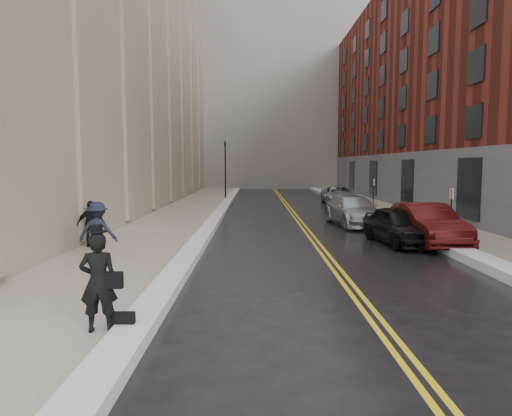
{
  "coord_description": "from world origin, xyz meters",
  "views": [
    {
      "loc": [
        0.03,
        -10.19,
        3.18
      ],
      "look_at": [
        0.06,
        6.23,
        1.6
      ],
      "focal_mm": 32.0,
      "sensor_mm": 36.0,
      "label": 1
    }
  ],
  "objects_px": {
    "car_silver_far": "(339,195)",
    "pedestrian_main": "(98,282)",
    "car_black": "(400,225)",
    "car_maroon": "(426,224)",
    "car_silver_near": "(354,210)",
    "pedestrian_c": "(91,224)",
    "pedestrian_b": "(98,231)"
  },
  "relations": [
    {
      "from": "car_maroon",
      "to": "car_silver_near",
      "type": "xyz_separation_m",
      "value": [
        -1.6,
        5.88,
        -0.05
      ]
    },
    {
      "from": "car_silver_far",
      "to": "pedestrian_main",
      "type": "distance_m",
      "value": 30.14
    },
    {
      "from": "pedestrian_main",
      "to": "car_maroon",
      "type": "bearing_deg",
      "value": -141.39
    },
    {
      "from": "car_silver_far",
      "to": "pedestrian_main",
      "type": "relative_size",
      "value": 2.88
    },
    {
      "from": "car_maroon",
      "to": "car_silver_near",
      "type": "relative_size",
      "value": 0.94
    },
    {
      "from": "pedestrian_main",
      "to": "car_silver_near",
      "type": "bearing_deg",
      "value": -124.07
    },
    {
      "from": "car_black",
      "to": "car_silver_far",
      "type": "relative_size",
      "value": 0.83
    },
    {
      "from": "car_black",
      "to": "pedestrian_main",
      "type": "height_order",
      "value": "pedestrian_main"
    },
    {
      "from": "pedestrian_b",
      "to": "car_black",
      "type": "bearing_deg",
      "value": -158.06
    },
    {
      "from": "pedestrian_main",
      "to": "pedestrian_c",
      "type": "distance_m",
      "value": 9.11
    },
    {
      "from": "car_silver_far",
      "to": "pedestrian_b",
      "type": "height_order",
      "value": "pedestrian_b"
    },
    {
      "from": "pedestrian_main",
      "to": "pedestrian_c",
      "type": "relative_size",
      "value": 1.08
    },
    {
      "from": "car_black",
      "to": "pedestrian_main",
      "type": "relative_size",
      "value": 2.4
    },
    {
      "from": "pedestrian_main",
      "to": "pedestrian_b",
      "type": "height_order",
      "value": "pedestrian_b"
    },
    {
      "from": "car_silver_far",
      "to": "pedestrian_main",
      "type": "bearing_deg",
      "value": -107.67
    },
    {
      "from": "car_maroon",
      "to": "pedestrian_main",
      "type": "height_order",
      "value": "pedestrian_main"
    },
    {
      "from": "pedestrian_c",
      "to": "car_black",
      "type": "bearing_deg",
      "value": 178.39
    },
    {
      "from": "car_black",
      "to": "car_silver_far",
      "type": "distance_m",
      "value": 18.64
    },
    {
      "from": "pedestrian_b",
      "to": "car_silver_far",
      "type": "bearing_deg",
      "value": -115.46
    },
    {
      "from": "car_maroon",
      "to": "car_silver_near",
      "type": "height_order",
      "value": "car_maroon"
    },
    {
      "from": "car_silver_far",
      "to": "pedestrian_b",
      "type": "relative_size",
      "value": 2.82
    },
    {
      "from": "pedestrian_main",
      "to": "car_silver_far",
      "type": "bearing_deg",
      "value": -115.66
    },
    {
      "from": "car_silver_far",
      "to": "pedestrian_c",
      "type": "distance_m",
      "value": 23.77
    },
    {
      "from": "car_maroon",
      "to": "car_silver_far",
      "type": "relative_size",
      "value": 0.94
    },
    {
      "from": "pedestrian_c",
      "to": "pedestrian_main",
      "type": "bearing_deg",
      "value": 101.95
    },
    {
      "from": "pedestrian_main",
      "to": "pedestrian_c",
      "type": "bearing_deg",
      "value": -76.63
    },
    {
      "from": "car_silver_near",
      "to": "pedestrian_c",
      "type": "height_order",
      "value": "pedestrian_c"
    },
    {
      "from": "car_silver_far",
      "to": "pedestrian_c",
      "type": "height_order",
      "value": "pedestrian_c"
    },
    {
      "from": "car_black",
      "to": "car_maroon",
      "type": "relative_size",
      "value": 0.89
    },
    {
      "from": "pedestrian_main",
      "to": "pedestrian_b",
      "type": "xyz_separation_m",
      "value": [
        -2.11,
        6.08,
        0.02
      ]
    },
    {
      "from": "pedestrian_b",
      "to": "pedestrian_c",
      "type": "relative_size",
      "value": 1.1
    },
    {
      "from": "car_maroon",
      "to": "car_silver_far",
      "type": "distance_m",
      "value": 18.73
    }
  ]
}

